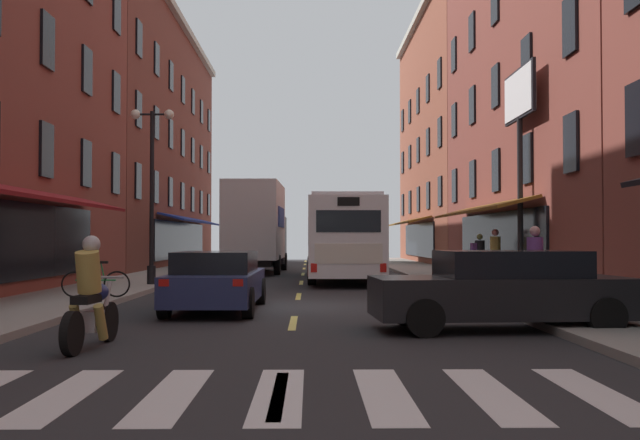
# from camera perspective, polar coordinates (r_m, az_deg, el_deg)

# --- Properties ---
(ground_plane) EXTENTS (34.80, 80.00, 0.10)m
(ground_plane) POSITION_cam_1_polar(r_m,az_deg,el_deg) (17.76, -1.83, -6.84)
(ground_plane) COLOR #28282B
(lane_centre_dashes) EXTENTS (0.14, 73.90, 0.01)m
(lane_centre_dashes) POSITION_cam_1_polar(r_m,az_deg,el_deg) (17.51, -1.84, -6.74)
(lane_centre_dashes) COLOR #DBCC4C
(lane_centre_dashes) RESTS_ON ground
(crosswalk_near) EXTENTS (7.10, 2.80, 0.01)m
(crosswalk_near) POSITION_cam_1_polar(r_m,az_deg,el_deg) (7.85, -3.21, -13.26)
(crosswalk_near) COLOR silver
(crosswalk_near) RESTS_ON ground
(sidewalk_left) EXTENTS (3.00, 80.00, 0.14)m
(sidewalk_left) POSITION_cam_1_polar(r_m,az_deg,el_deg) (18.81, -20.22, -6.08)
(sidewalk_left) COLOR gray
(sidewalk_left) RESTS_ON ground
(sidewalk_right) EXTENTS (3.00, 80.00, 0.14)m
(sidewalk_right) POSITION_cam_1_polar(r_m,az_deg,el_deg) (18.60, 16.77, -6.16)
(sidewalk_right) COLOR gray
(sidewalk_right) RESTS_ON ground
(billboard_sign) EXTENTS (0.40, 3.16, 6.94)m
(billboard_sign) POSITION_cam_1_polar(r_m,az_deg,el_deg) (24.69, 15.18, 7.63)
(billboard_sign) COLOR black
(billboard_sign) RESTS_ON sidewalk_right
(transit_bus) EXTENTS (2.72, 12.15, 3.16)m
(transit_bus) POSITION_cam_1_polar(r_m,az_deg,el_deg) (29.39, 1.70, -1.38)
(transit_bus) COLOR white
(transit_bus) RESTS_ON ground
(box_truck) EXTENTS (2.64, 8.28, 4.16)m
(box_truck) POSITION_cam_1_polar(r_m,az_deg,el_deg) (34.96, -4.90, -0.61)
(box_truck) COLOR black
(box_truck) RESTS_ON ground
(sedan_near) EXTENTS (1.94, 4.74, 1.33)m
(sedan_near) POSITION_cam_1_polar(r_m,az_deg,el_deg) (16.65, -7.96, -4.65)
(sedan_near) COLOR navy
(sedan_near) RESTS_ON ground
(sedan_mid) EXTENTS (4.58, 2.16, 1.40)m
(sedan_mid) POSITION_cam_1_polar(r_m,az_deg,el_deg) (13.43, 13.93, -5.24)
(sedan_mid) COLOR black
(sedan_mid) RESTS_ON ground
(sedan_far) EXTENTS (1.94, 4.75, 1.40)m
(sedan_far) POSITION_cam_1_polar(r_m,az_deg,el_deg) (44.43, -4.12, -2.62)
(sedan_far) COLOR silver
(sedan_far) RESTS_ON ground
(motorcycle_rider) EXTENTS (0.62, 2.07, 1.66)m
(motorcycle_rider) POSITION_cam_1_polar(r_m,az_deg,el_deg) (11.37, -17.29, -5.95)
(motorcycle_rider) COLOR black
(motorcycle_rider) RESTS_ON ground
(bicycle_near) EXTENTS (1.71, 0.48, 0.91)m
(bicycle_near) POSITION_cam_1_polar(r_m,az_deg,el_deg) (19.46, -16.94, -4.67)
(bicycle_near) COLOR black
(bicycle_near) RESTS_ON sidewalk_left
(pedestrian_near) EXTENTS (0.52, 0.37, 1.66)m
(pedestrian_near) POSITION_cam_1_polar(r_m,az_deg,el_deg) (27.61, 12.21, -2.68)
(pedestrian_near) COLOR navy
(pedestrian_near) RESTS_ON sidewalk_right
(pedestrian_mid) EXTENTS (0.36, 0.36, 1.81)m
(pedestrian_mid) POSITION_cam_1_polar(r_m,az_deg,el_deg) (26.38, 13.41, -2.59)
(pedestrian_mid) COLOR #33663F
(pedestrian_mid) RESTS_ON sidewalk_right
(pedestrian_far) EXTENTS (0.36, 0.36, 1.76)m
(pedestrian_far) POSITION_cam_1_polar(r_m,az_deg,el_deg) (17.30, 16.29, -3.27)
(pedestrian_far) COLOR #66387F
(pedestrian_far) RESTS_ON sidewalk_right
(street_lamp_twin) EXTENTS (1.42, 0.32, 5.71)m
(street_lamp_twin) POSITION_cam_1_polar(r_m,az_deg,el_deg) (24.71, -12.87, 2.47)
(street_lamp_twin) COLOR black
(street_lamp_twin) RESTS_ON sidewalk_left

